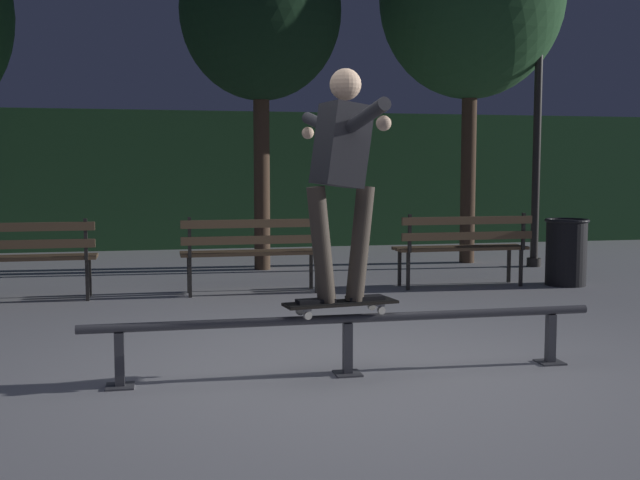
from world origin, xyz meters
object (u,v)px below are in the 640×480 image
skateboard (341,304)px  lamp_post_right (538,91)px  park_bench_left_center (253,246)px  trash_can (566,251)px  park_bench_leftmost (17,251)px  skateboarder (341,165)px  tree_behind_benches (261,12)px  park_bench_right_center (463,242)px  grind_rail (348,329)px

skateboard → lamp_post_right: bearing=51.6°
park_bench_left_center → lamp_post_right: 4.93m
skateboard → park_bench_left_center: park_bench_left_center is taller
lamp_post_right → trash_can: bearing=-105.3°
park_bench_left_center → trash_can: (3.76, -0.09, -0.12)m
park_bench_leftmost → skateboarder: bearing=-52.8°
skateboard → tree_behind_benches: bearing=87.9°
park_bench_right_center → trash_can: park_bench_right_center is taller
park_bench_leftmost → park_bench_right_center: bearing=0.0°
grind_rail → skateboarder: size_ratio=2.27×
skateboarder → tree_behind_benches: tree_behind_benches is taller
grind_rail → tree_behind_benches: (0.16, 5.60, 3.19)m
park_bench_right_center → skateboard: bearing=-123.5°
park_bench_leftmost → trash_can: 6.25m
park_bench_leftmost → tree_behind_benches: 4.63m
grind_rail → lamp_post_right: (4.02, 5.12, 2.16)m
trash_can → skateboard: bearing=-136.6°
grind_rail → park_bench_leftmost: park_bench_leftmost is taller
skateboarder → park_bench_right_center: size_ratio=0.97×
skateboarder → park_bench_left_center: skateboarder is taller
tree_behind_benches → trash_can: (3.39, -2.19, -3.09)m
skateboard → park_bench_right_center: 4.19m
park_bench_leftmost → park_bench_left_center: bearing=0.0°
tree_behind_benches → lamp_post_right: bearing=-7.1°
park_bench_leftmost → park_bench_right_center: size_ratio=1.00×
lamp_post_right → grind_rail: bearing=-128.1°
park_bench_leftmost → park_bench_left_center: (2.48, 0.00, 0.00)m
tree_behind_benches → lamp_post_right: 4.02m
grind_rail → tree_behind_benches: tree_behind_benches is taller
skateboarder → trash_can: 5.05m
skateboard → skateboarder: skateboarder is taller
skateboard → park_bench_leftmost: (-2.65, 3.50, 0.05)m
grind_rail → tree_behind_benches: 6.44m
park_bench_right_center → grind_rail: bearing=-122.9°
skateboard → park_bench_right_center: bearing=56.5°
park_bench_leftmost → park_bench_left_center: 2.48m
skateboarder → trash_can: bearing=43.5°
park_bench_leftmost → lamp_post_right: lamp_post_right is taller
skateboard → park_bench_leftmost: size_ratio=0.50×
park_bench_right_center → lamp_post_right: 3.08m
skateboarder → park_bench_leftmost: skateboarder is taller
lamp_post_right → park_bench_left_center: bearing=-159.0°
trash_can → park_bench_leftmost: bearing=179.2°
skateboard → park_bench_right_center: (2.31, 3.50, 0.05)m
skateboarder → park_bench_right_center: 4.28m
park_bench_leftmost → tree_behind_benches: tree_behind_benches is taller
skateboard → grind_rail: bearing=0.0°
grind_rail → trash_can: trash_can is taller
park_bench_left_center → skateboarder: bearing=-87.2°
grind_rail → trash_can: 4.92m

